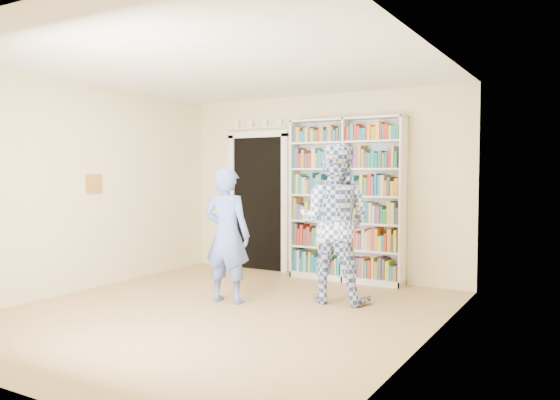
# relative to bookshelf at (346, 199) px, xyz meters

# --- Properties ---
(floor) EXTENTS (5.00, 5.00, 0.00)m
(floor) POSITION_rel_bookshelf_xyz_m (-0.49, -2.34, -1.17)
(floor) COLOR tan
(floor) RESTS_ON ground
(ceiling) EXTENTS (5.00, 5.00, 0.00)m
(ceiling) POSITION_rel_bookshelf_xyz_m (-0.49, -2.34, 1.53)
(ceiling) COLOR white
(ceiling) RESTS_ON wall_back
(wall_back) EXTENTS (4.50, 0.00, 4.50)m
(wall_back) POSITION_rel_bookshelf_xyz_m (-0.49, 0.16, 0.18)
(wall_back) COLOR beige
(wall_back) RESTS_ON floor
(wall_left) EXTENTS (0.00, 5.00, 5.00)m
(wall_left) POSITION_rel_bookshelf_xyz_m (-2.74, -2.34, 0.18)
(wall_left) COLOR beige
(wall_left) RESTS_ON floor
(wall_right) EXTENTS (0.00, 5.00, 5.00)m
(wall_right) POSITION_rel_bookshelf_xyz_m (1.76, -2.34, 0.18)
(wall_right) COLOR beige
(wall_right) RESTS_ON floor
(bookshelf) EXTENTS (1.68, 0.32, 2.31)m
(bookshelf) POSITION_rel_bookshelf_xyz_m (0.00, 0.00, 0.00)
(bookshelf) COLOR white
(bookshelf) RESTS_ON floor
(doorway) EXTENTS (1.10, 0.08, 2.43)m
(doorway) POSITION_rel_bookshelf_xyz_m (-1.59, 0.13, 0.01)
(doorway) COLOR black
(doorway) RESTS_ON floor
(wall_art) EXTENTS (0.03, 0.25, 0.25)m
(wall_art) POSITION_rel_bookshelf_xyz_m (-2.72, -2.14, 0.23)
(wall_art) COLOR brown
(wall_art) RESTS_ON wall_left
(man_blue) EXTENTS (0.63, 0.45, 1.61)m
(man_blue) POSITION_rel_bookshelf_xyz_m (-0.71, -1.91, -0.36)
(man_blue) COLOR #546DBB
(man_blue) RESTS_ON floor
(man_plaid) EXTENTS (0.99, 0.81, 1.90)m
(man_plaid) POSITION_rel_bookshelf_xyz_m (0.38, -1.23, -0.22)
(man_plaid) COLOR #324F9B
(man_plaid) RESTS_ON floor
(paper_sheet) EXTENTS (0.23, 0.05, 0.33)m
(paper_sheet) POSITION_rel_bookshelf_xyz_m (0.45, -1.40, -0.06)
(paper_sheet) COLOR white
(paper_sheet) RESTS_ON man_plaid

